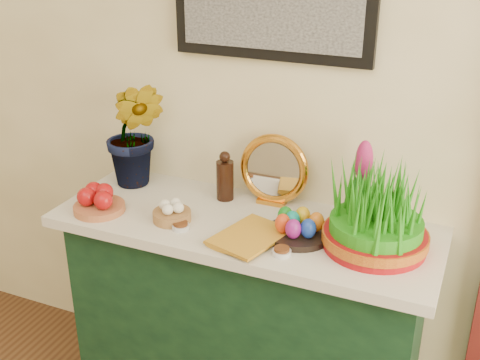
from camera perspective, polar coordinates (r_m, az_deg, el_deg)
name	(u,v)px	position (r m, az deg, el deg)	size (l,w,h in m)	color
sideboard	(245,324)	(2.44, 0.48, -13.54)	(1.30, 0.45, 0.85)	#153B1F
tablecloth	(245,225)	(2.20, 0.52, -4.29)	(1.40, 0.55, 0.04)	beige
hyacinth_green	(134,117)	(2.40, -10.01, 5.94)	(0.29, 0.25, 0.58)	#237C1D
apple_bowl	(99,201)	(2.29, -13.25, -1.98)	(0.23, 0.23, 0.10)	#AE603A
garlic_basket	(172,213)	(2.18, -6.48, -3.08)	(0.17, 0.17, 0.08)	olive
vinegar_cruet	(225,178)	(2.31, -1.43, 0.18)	(0.07, 0.07, 0.20)	black
mirror	(274,170)	(2.27, 3.22, 0.93)	(0.27, 0.07, 0.27)	orange
book	(228,228)	(2.10, -1.15, -4.53)	(0.17, 0.25, 0.03)	#C68B22
spice_dish_left	(181,226)	(2.13, -5.64, -4.36)	(0.06, 0.06, 0.03)	silver
spice_dish_right	(282,252)	(1.97, 3.97, -6.79)	(0.06, 0.06, 0.03)	silver
egg_plate	(298,227)	(2.07, 5.48, -4.48)	(0.25, 0.25, 0.09)	black
hyacinth_pink	(362,188)	(2.14, 11.45, -0.70)	(0.10, 0.10, 0.32)	brown
wheatgrass_sabzeh	(377,214)	(2.00, 12.88, -3.15)	(0.35, 0.35, 0.29)	#9C0D11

